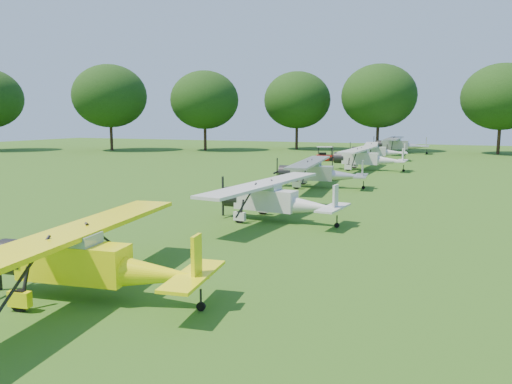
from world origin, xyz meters
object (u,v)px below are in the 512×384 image
(aircraft_4, at_px, (318,171))
(aircraft_6, at_px, (376,150))
(aircraft_2, at_px, (89,257))
(aircraft_5, at_px, (366,157))
(aircraft_7, at_px, (399,143))
(aircraft_3, at_px, (274,197))
(golf_cart, at_px, (324,156))

(aircraft_4, height_order, aircraft_6, aircraft_6)
(aircraft_4, bearing_deg, aircraft_2, -95.55)
(aircraft_5, bearing_deg, aircraft_7, 90.64)
(aircraft_5, height_order, aircraft_7, aircraft_7)
(aircraft_3, bearing_deg, aircraft_4, 101.65)
(aircraft_2, xyz_separation_m, aircraft_3, (0.99, 11.81, -0.02))
(aircraft_3, distance_m, golf_cart, 34.85)
(aircraft_3, xyz_separation_m, aircraft_7, (-0.07, 50.24, 0.22))
(aircraft_7, bearing_deg, aircraft_5, -92.09)
(aircraft_5, distance_m, golf_cart, 10.71)
(aircraft_5, xyz_separation_m, golf_cart, (-6.31, 8.63, -0.75))
(aircraft_2, bearing_deg, aircraft_4, 82.89)
(golf_cart, bearing_deg, aircraft_6, 12.91)
(aircraft_2, xyz_separation_m, aircraft_7, (0.92, 62.05, 0.20))
(aircraft_4, height_order, aircraft_5, aircraft_5)
(aircraft_6, xyz_separation_m, golf_cart, (-5.39, -3.23, -0.66))
(golf_cart, bearing_deg, aircraft_4, -94.46)
(aircraft_2, relative_size, aircraft_6, 0.99)
(golf_cart, bearing_deg, aircraft_5, -71.81)
(aircraft_3, distance_m, aircraft_5, 25.60)
(aircraft_2, distance_m, aircraft_4, 24.06)
(aircraft_5, relative_size, aircraft_6, 1.06)
(aircraft_3, bearing_deg, aircraft_6, 97.56)
(aircraft_4, distance_m, aircraft_5, 13.39)
(aircraft_4, xyz_separation_m, golf_cart, (-5.29, 21.98, -0.65))
(golf_cart, bearing_deg, aircraft_7, 50.01)
(aircraft_2, relative_size, aircraft_7, 0.86)
(aircraft_2, height_order, aircraft_6, aircraft_6)
(aircraft_5, relative_size, golf_cart, 5.12)
(aircraft_6, height_order, golf_cart, aircraft_6)
(aircraft_6, height_order, aircraft_7, aircraft_7)
(aircraft_7, relative_size, golf_cart, 5.49)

